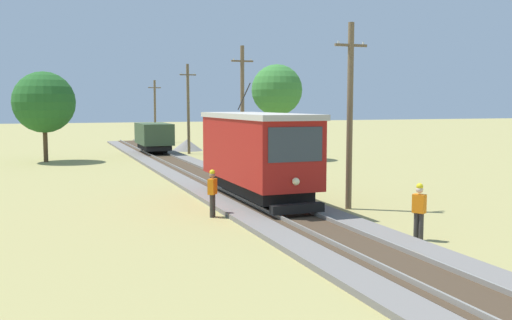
% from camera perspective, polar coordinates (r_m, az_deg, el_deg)
% --- Properties ---
extents(red_tram, '(2.60, 8.54, 4.79)m').
position_cam_1_polar(red_tram, '(23.97, 0.06, 0.82)').
color(red_tram, maroon).
rests_on(red_tram, rail_right).
extents(freight_car, '(2.40, 5.20, 2.31)m').
position_cam_1_polar(freight_car, '(47.60, -10.19, 2.35)').
color(freight_car, '#384C33').
rests_on(freight_car, rail_right).
extents(utility_pole_near_tram, '(1.40, 0.25, 7.38)m').
position_cam_1_polar(utility_pole_near_tram, '(22.89, 9.38, 4.52)').
color(utility_pole_near_tram, brown).
rests_on(utility_pole_near_tram, ground).
extents(utility_pole_mid, '(1.40, 0.27, 7.73)m').
position_cam_1_polar(utility_pole_mid, '(34.94, -1.38, 5.23)').
color(utility_pole_mid, brown).
rests_on(utility_pole_mid, ground).
extents(utility_pole_far, '(1.40, 0.47, 7.57)m').
position_cam_1_polar(utility_pole_far, '(48.52, -6.80, 5.20)').
color(utility_pole_far, brown).
rests_on(utility_pole_far, ground).
extents(utility_pole_distant, '(1.40, 0.38, 6.82)m').
position_cam_1_polar(utility_pole_distant, '(63.87, -10.09, 4.91)').
color(utility_pole_distant, brown).
rests_on(utility_pole_distant, ground).
extents(gravel_pile, '(2.82, 2.82, 1.04)m').
position_cam_1_polar(gravel_pile, '(51.96, -6.90, 1.51)').
color(gravel_pile, gray).
rests_on(gravel_pile, ground).
extents(track_worker, '(0.40, 0.45, 1.78)m').
position_cam_1_polar(track_worker, '(18.27, 16.02, -4.73)').
color(track_worker, '#38332D').
rests_on(track_worker, ground).
extents(second_worker, '(0.43, 0.45, 1.78)m').
position_cam_1_polar(second_worker, '(21.21, -4.39, -3.11)').
color(second_worker, '#38332D').
rests_on(second_worker, ground).
extents(tree_left_near, '(4.43, 4.43, 6.56)m').
position_cam_1_polar(tree_left_near, '(44.01, -20.47, 5.44)').
color(tree_left_near, '#4C3823').
rests_on(tree_left_near, ground).
extents(tree_right_near, '(3.85, 3.85, 7.19)m').
position_cam_1_polar(tree_right_near, '(43.30, 2.10, 7.00)').
color(tree_right_near, '#4C3823').
rests_on(tree_right_near, ground).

